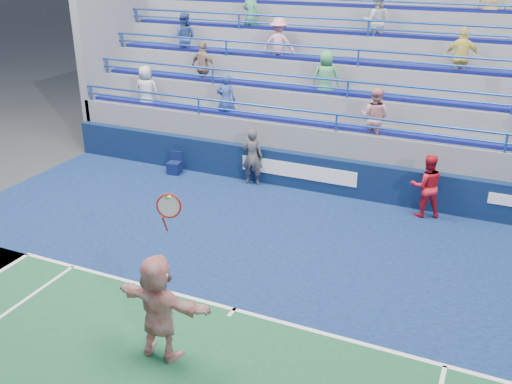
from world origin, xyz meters
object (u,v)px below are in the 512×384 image
at_px(judge_chair, 175,167).
at_px(tennis_player, 159,307).
at_px(line_judge, 252,157).
at_px(ball_girl, 426,186).

relative_size(judge_chair, tennis_player, 0.22).
height_order(tennis_player, line_judge, tennis_player).
bearing_deg(judge_chair, tennis_player, -59.89).
bearing_deg(judge_chair, ball_girl, 0.68).
bearing_deg(tennis_player, judge_chair, 120.11).
bearing_deg(ball_girl, tennis_player, 44.36).
xyz_separation_m(tennis_player, ball_girl, (3.34, 7.77, -0.13)).
distance_m(judge_chair, line_judge, 2.72).
relative_size(tennis_player, line_judge, 1.82).
distance_m(judge_chair, tennis_player, 8.91).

